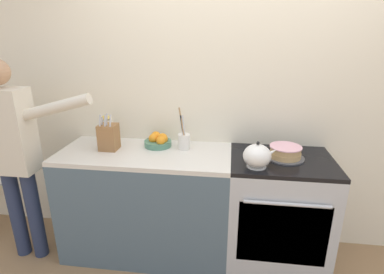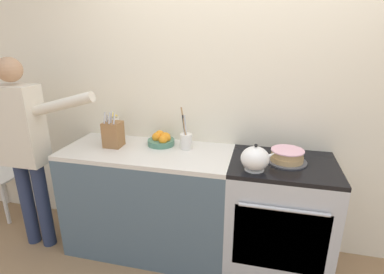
{
  "view_description": "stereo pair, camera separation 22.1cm",
  "coord_description": "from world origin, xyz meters",
  "px_view_note": "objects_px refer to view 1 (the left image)",
  "views": [
    {
      "loc": [
        -0.06,
        -1.81,
        1.78
      ],
      "look_at": [
        -0.33,
        0.27,
        1.06
      ],
      "focal_mm": 28.0,
      "sensor_mm": 36.0,
      "label": 1
    },
    {
      "loc": [
        0.16,
        -1.77,
        1.78
      ],
      "look_at": [
        -0.33,
        0.27,
        1.06
      ],
      "focal_mm": 28.0,
      "sensor_mm": 36.0,
      "label": 2
    }
  ],
  "objects_px": {
    "knife_block": "(109,137)",
    "person_baker": "(13,148)",
    "stove_range": "(277,212)",
    "layer_cake": "(285,153)",
    "utensil_crock": "(184,140)",
    "fruit_bowl": "(158,141)",
    "milk_carton": "(107,129)",
    "tea_kettle": "(257,156)"
  },
  "relations": [
    {
      "from": "knife_block",
      "to": "person_baker",
      "type": "xyz_separation_m",
      "value": [
        -0.67,
        -0.21,
        -0.04
      ]
    },
    {
      "from": "stove_range",
      "to": "layer_cake",
      "type": "relative_size",
      "value": 3.2
    },
    {
      "from": "knife_block",
      "to": "utensil_crock",
      "type": "xyz_separation_m",
      "value": [
        0.59,
        0.09,
        -0.03
      ]
    },
    {
      "from": "knife_block",
      "to": "fruit_bowl",
      "type": "distance_m",
      "value": 0.39
    },
    {
      "from": "milk_carton",
      "to": "tea_kettle",
      "type": "bearing_deg",
      "value": -16.12
    },
    {
      "from": "stove_range",
      "to": "person_baker",
      "type": "relative_size",
      "value": 0.56
    },
    {
      "from": "knife_block",
      "to": "milk_carton",
      "type": "relative_size",
      "value": 1.2
    },
    {
      "from": "fruit_bowl",
      "to": "person_baker",
      "type": "distance_m",
      "value": 1.1
    },
    {
      "from": "stove_range",
      "to": "knife_block",
      "type": "distance_m",
      "value": 1.45
    },
    {
      "from": "stove_range",
      "to": "utensil_crock",
      "type": "xyz_separation_m",
      "value": [
        -0.75,
        0.11,
        0.53
      ]
    },
    {
      "from": "stove_range",
      "to": "person_baker",
      "type": "bearing_deg",
      "value": -174.55
    },
    {
      "from": "tea_kettle",
      "to": "stove_range",
      "type": "bearing_deg",
      "value": 39.63
    },
    {
      "from": "stove_range",
      "to": "utensil_crock",
      "type": "height_order",
      "value": "utensil_crock"
    },
    {
      "from": "stove_range",
      "to": "knife_block",
      "type": "bearing_deg",
      "value": 179.05
    },
    {
      "from": "utensil_crock",
      "to": "person_baker",
      "type": "relative_size",
      "value": 0.21
    },
    {
      "from": "layer_cake",
      "to": "utensil_crock",
      "type": "xyz_separation_m",
      "value": [
        -0.77,
        0.09,
        0.03
      ]
    },
    {
      "from": "stove_range",
      "to": "milk_carton",
      "type": "relative_size",
      "value": 3.7
    },
    {
      "from": "utensil_crock",
      "to": "milk_carton",
      "type": "bearing_deg",
      "value": 173.39
    },
    {
      "from": "layer_cake",
      "to": "fruit_bowl",
      "type": "xyz_separation_m",
      "value": [
        -0.99,
        0.12,
        0.0
      ]
    },
    {
      "from": "layer_cake",
      "to": "utensil_crock",
      "type": "bearing_deg",
      "value": 173.19
    },
    {
      "from": "tea_kettle",
      "to": "milk_carton",
      "type": "relative_size",
      "value": 0.95
    },
    {
      "from": "milk_carton",
      "to": "knife_block",
      "type": "bearing_deg",
      "value": -64.45
    },
    {
      "from": "tea_kettle",
      "to": "person_baker",
      "type": "xyz_separation_m",
      "value": [
        -1.81,
        -0.03,
        -0.02
      ]
    },
    {
      "from": "knife_block",
      "to": "milk_carton",
      "type": "xyz_separation_m",
      "value": [
        -0.08,
        0.17,
        0.01
      ]
    },
    {
      "from": "utensil_crock",
      "to": "milk_carton",
      "type": "height_order",
      "value": "utensil_crock"
    },
    {
      "from": "utensil_crock",
      "to": "fruit_bowl",
      "type": "xyz_separation_m",
      "value": [
        -0.21,
        0.03,
        -0.03
      ]
    },
    {
      "from": "knife_block",
      "to": "milk_carton",
      "type": "height_order",
      "value": "knife_block"
    },
    {
      "from": "layer_cake",
      "to": "knife_block",
      "type": "relative_size",
      "value": 0.96
    },
    {
      "from": "utensil_crock",
      "to": "fruit_bowl",
      "type": "distance_m",
      "value": 0.22
    },
    {
      "from": "tea_kettle",
      "to": "fruit_bowl",
      "type": "xyz_separation_m",
      "value": [
        -0.77,
        0.31,
        -0.03
      ]
    },
    {
      "from": "tea_kettle",
      "to": "knife_block",
      "type": "relative_size",
      "value": 0.79
    },
    {
      "from": "layer_cake",
      "to": "person_baker",
      "type": "bearing_deg",
      "value": -174.09
    },
    {
      "from": "tea_kettle",
      "to": "milk_carton",
      "type": "distance_m",
      "value": 1.27
    },
    {
      "from": "knife_block",
      "to": "fruit_bowl",
      "type": "relative_size",
      "value": 1.34
    },
    {
      "from": "utensil_crock",
      "to": "fruit_bowl",
      "type": "bearing_deg",
      "value": 171.65
    },
    {
      "from": "tea_kettle",
      "to": "utensil_crock",
      "type": "xyz_separation_m",
      "value": [
        -0.56,
        0.28,
        -0.01
      ]
    },
    {
      "from": "stove_range",
      "to": "milk_carton",
      "type": "height_order",
      "value": "milk_carton"
    },
    {
      "from": "stove_range",
      "to": "tea_kettle",
      "type": "xyz_separation_m",
      "value": [
        -0.2,
        -0.16,
        0.53
      ]
    },
    {
      "from": "layer_cake",
      "to": "tea_kettle",
      "type": "height_order",
      "value": "tea_kettle"
    },
    {
      "from": "stove_range",
      "to": "utensil_crock",
      "type": "distance_m",
      "value": 0.93
    },
    {
      "from": "layer_cake",
      "to": "knife_block",
      "type": "bearing_deg",
      "value": 179.84
    },
    {
      "from": "stove_range",
      "to": "fruit_bowl",
      "type": "relative_size",
      "value": 4.11
    }
  ]
}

